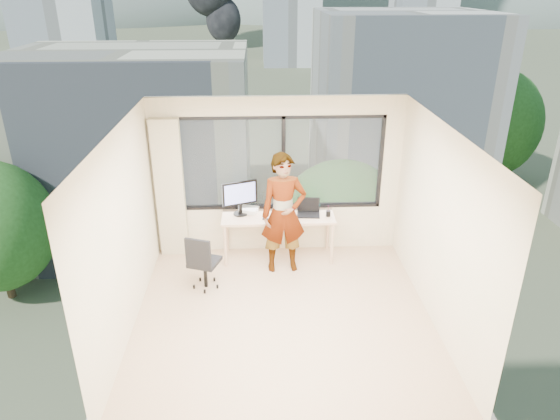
{
  "coord_description": "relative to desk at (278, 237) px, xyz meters",
  "views": [
    {
      "loc": [
        -0.31,
        -5.7,
        4.18
      ],
      "look_at": [
        0.0,
        1.0,
        1.15
      ],
      "focal_mm": 32.54,
      "sensor_mm": 36.0,
      "label": 1
    }
  ],
  "objects": [
    {
      "name": "laptop",
      "position": [
        0.49,
        0.0,
        0.49
      ],
      "size": [
        0.39,
        0.41,
        0.23
      ],
      "primitive_type": null,
      "rotation": [
        0.0,
        0.0,
        -0.09
      ],
      "color": "black",
      "rests_on": "desk"
    },
    {
      "name": "hill_a",
      "position": [
        -120.0,
        318.34,
        -14.38
      ],
      "size": [
        288.0,
        216.0,
        90.0
      ],
      "primitive_type": "ellipsoid",
      "color": "slate",
      "rests_on": "exterior_ground"
    },
    {
      "name": "game_console",
      "position": [
        -0.47,
        0.18,
        0.41
      ],
      "size": [
        0.35,
        0.32,
        0.07
      ],
      "primitive_type": "cube",
      "rotation": [
        0.0,
        0.0,
        -0.34
      ],
      "color": "white",
      "rests_on": "desk"
    },
    {
      "name": "person",
      "position": [
        0.07,
        -0.36,
        0.58
      ],
      "size": [
        0.73,
        0.52,
        1.91
      ],
      "primitive_type": "imported",
      "rotation": [
        0.0,
        0.0,
        0.09
      ],
      "color": "#2D2D33",
      "rests_on": "floor"
    },
    {
      "name": "chair",
      "position": [
        -1.12,
        -0.85,
        0.07
      ],
      "size": [
        0.59,
        0.59,
        0.9
      ],
      "primitive_type": null,
      "rotation": [
        0.0,
        0.0,
        -0.34
      ],
      "color": "black",
      "rests_on": "floor"
    },
    {
      "name": "pen_cup",
      "position": [
        0.8,
        -0.05,
        0.42
      ],
      "size": [
        0.09,
        0.09,
        0.09
      ],
      "primitive_type": "cylinder",
      "rotation": [
        0.0,
        0.0,
        -0.25
      ],
      "color": "black",
      "rests_on": "desk"
    },
    {
      "name": "window_wall",
      "position": [
        0.05,
        0.34,
        1.15
      ],
      "size": [
        3.3,
        0.16,
        1.55
      ],
      "primitive_type": null,
      "color": "black",
      "rests_on": "ground"
    },
    {
      "name": "tree_c",
      "position": [
        22.0,
        38.34,
        -9.38
      ],
      "size": [
        8.4,
        8.4,
        10.0
      ],
      "primitive_type": null,
      "color": "#25521B",
      "rests_on": "exterior_ground"
    },
    {
      "name": "handbag",
      "position": [
        0.57,
        0.19,
        0.47
      ],
      "size": [
        0.27,
        0.18,
        0.19
      ],
      "primitive_type": "ellipsoid",
      "rotation": [
        0.0,
        0.0,
        0.22
      ],
      "color": "#0C4B48",
      "rests_on": "desk"
    },
    {
      "name": "near_bldg_a",
      "position": [
        -9.0,
        28.34,
        -7.38
      ],
      "size": [
        16.0,
        12.0,
        14.0
      ],
      "primitive_type": "cube",
      "color": "beige",
      "rests_on": "exterior_ground"
    },
    {
      "name": "ceiling",
      "position": [
        0.0,
        -1.66,
        2.23
      ],
      "size": [
        4.0,
        4.0,
        0.01
      ],
      "primitive_type": "cube",
      "color": "white",
      "rests_on": "ground"
    },
    {
      "name": "near_bldg_b",
      "position": [
        12.0,
        36.34,
        -6.38
      ],
      "size": [
        14.0,
        13.0,
        16.0
      ],
      "primitive_type": "cube",
      "color": "silver",
      "rests_on": "exterior_ground"
    },
    {
      "name": "hill_b",
      "position": [
        100.0,
        318.34,
        -14.38
      ],
      "size": [
        300.0,
        220.0,
        96.0
      ],
      "primitive_type": "ellipsoid",
      "color": "slate",
      "rests_on": "exterior_ground"
    },
    {
      "name": "wall_front",
      "position": [
        0.0,
        -3.66,
        0.93
      ],
      "size": [
        4.0,
        0.01,
        2.6
      ],
      "primitive_type": "cube",
      "color": "beige",
      "rests_on": "ground"
    },
    {
      "name": "wall_left",
      "position": [
        -2.0,
        -1.66,
        0.93
      ],
      "size": [
        0.01,
        4.0,
        2.6
      ],
      "primitive_type": "cube",
      "color": "beige",
      "rests_on": "ground"
    },
    {
      "name": "wall_right",
      "position": [
        2.0,
        -1.66,
        0.93
      ],
      "size": [
        0.01,
        4.0,
        2.6
      ],
      "primitive_type": "cube",
      "color": "beige",
      "rests_on": "ground"
    },
    {
      "name": "far_tower_d",
      "position": [
        -60.0,
        148.34,
        -3.38
      ],
      "size": [
        16.0,
        14.0,
        22.0
      ],
      "primitive_type": "cube",
      "color": "silver",
      "rests_on": "exterior_ground"
    },
    {
      "name": "far_tower_a",
      "position": [
        -35.0,
        93.34,
        -0.38
      ],
      "size": [
        14.0,
        14.0,
        28.0
      ],
      "primitive_type": "cube",
      "color": "silver",
      "rests_on": "exterior_ground"
    },
    {
      "name": "cellphone",
      "position": [
        -0.19,
        -0.12,
        0.38
      ],
      "size": [
        0.13,
        0.09,
        0.01
      ],
      "primitive_type": "cube",
      "rotation": [
        0.0,
        0.0,
        -0.35
      ],
      "color": "black",
      "rests_on": "desk"
    },
    {
      "name": "desk",
      "position": [
        0.0,
        0.0,
        0.0
      ],
      "size": [
        1.8,
        0.6,
        0.75
      ],
      "primitive_type": "cube",
      "color": "#CDAC89",
      "rests_on": "floor"
    },
    {
      "name": "tree_b",
      "position": [
        4.0,
        16.34,
        -9.88
      ],
      "size": [
        7.6,
        7.6,
        9.0
      ],
      "primitive_type": null,
      "color": "#25521B",
      "rests_on": "exterior_ground"
    },
    {
      "name": "curtain",
      "position": [
        -1.72,
        0.22,
        0.77
      ],
      "size": [
        0.45,
        0.14,
        2.3
      ],
      "primitive_type": "cube",
      "color": "beige",
      "rests_on": "floor"
    },
    {
      "name": "exterior_ground",
      "position": [
        0.0,
        118.34,
        -14.38
      ],
      "size": [
        400.0,
        400.0,
        0.04
      ],
      "primitive_type": "cube",
      "color": "#515B3D",
      "rests_on": "ground"
    },
    {
      "name": "far_tower_c",
      "position": [
        45.0,
        138.34,
        -1.38
      ],
      "size": [
        15.0,
        15.0,
        26.0
      ],
      "primitive_type": "cube",
      "color": "silver",
      "rests_on": "exterior_ground"
    },
    {
      "name": "floor",
      "position": [
        0.0,
        -1.66,
        -0.38
      ],
      "size": [
        4.0,
        4.0,
        0.01
      ],
      "primitive_type": "cube",
      "color": "tan",
      "rests_on": "ground"
    },
    {
      "name": "monitor",
      "position": [
        -0.61,
        0.09,
        0.66
      ],
      "size": [
        0.58,
        0.32,
        0.57
      ],
      "primitive_type": null,
      "rotation": [
        0.0,
        0.0,
        0.36
      ],
      "color": "black",
      "rests_on": "desk"
    }
  ]
}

